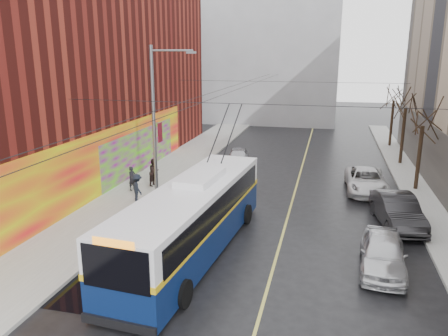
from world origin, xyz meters
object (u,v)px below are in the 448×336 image
at_px(trolleybus, 193,218).
at_px(pedestrian_c, 137,188).
at_px(pedestrian_b, 154,172).
at_px(tree_mid, 407,98).
at_px(parked_car_c, 366,181).
at_px(streetlight_pole, 156,121).
at_px(parked_car_b, 397,211).
at_px(tree_near, 424,113).
at_px(tree_far, 395,92).
at_px(parked_car_a, 383,253).
at_px(pedestrian_a, 132,178).
at_px(following_car, 238,157).

xyz_separation_m(trolleybus, pedestrian_c, (-5.14, 5.44, -0.67)).
bearing_deg(pedestrian_b, trolleybus, -138.95).
relative_size(tree_mid, pedestrian_c, 4.04).
bearing_deg(trolleybus, parked_car_c, 58.71).
relative_size(streetlight_pole, parked_car_b, 1.83).
xyz_separation_m(tree_near, tree_far, (0.00, 14.00, 0.17)).
xyz_separation_m(tree_near, tree_mid, (0.00, 7.00, 0.28)).
xyz_separation_m(trolleybus, parked_car_a, (7.94, 0.29, -0.90)).
distance_m(tree_mid, parked_car_a, 19.51).
bearing_deg(pedestrian_b, tree_far, -34.44).
height_order(tree_near, pedestrian_a, tree_near).
xyz_separation_m(tree_near, pedestrian_a, (-17.51, -4.62, -4.06)).
bearing_deg(pedestrian_c, following_car, -65.30).
height_order(tree_mid, pedestrian_a, tree_mid).
height_order(parked_car_a, pedestrian_a, pedestrian_a).
xyz_separation_m(following_car, pedestrian_a, (-5.09, -8.19, 0.22)).
bearing_deg(tree_near, parked_car_a, -105.28).
distance_m(parked_car_a, parked_car_c, 10.74).
height_order(tree_mid, parked_car_c, tree_mid).
bearing_deg(trolleybus, pedestrian_c, 138.00).
distance_m(tree_far, parked_car_c, 15.93).
xyz_separation_m(tree_near, parked_car_b, (-2.00, -6.55, -4.17)).
xyz_separation_m(parked_car_b, pedestrian_c, (-14.27, -0.02, 0.17)).
distance_m(tree_far, pedestrian_a, 25.91).
relative_size(tree_mid, pedestrian_a, 4.38).
distance_m(trolleybus, pedestrian_c, 7.51).
height_order(trolleybus, pedestrian_a, trolleybus).
height_order(tree_near, tree_mid, tree_mid).
relative_size(tree_mid, parked_car_a, 1.52).
bearing_deg(parked_car_c, tree_mid, 66.61).
xyz_separation_m(parked_car_a, pedestrian_a, (-14.31, 7.09, 0.16)).
bearing_deg(pedestrian_a, trolleybus, -119.64).
height_order(streetlight_pole, tree_mid, streetlight_pole).
bearing_deg(tree_far, parked_car_a, -97.09).
height_order(parked_car_b, following_car, parked_car_b).
xyz_separation_m(parked_car_b, pedestrian_b, (-14.52, 3.20, 0.24)).
distance_m(following_car, pedestrian_b, 8.05).
bearing_deg(tree_near, parked_car_c, -162.75).
bearing_deg(streetlight_pole, parked_car_c, 22.73).
bearing_deg(tree_mid, streetlight_pole, -139.35).
height_order(pedestrian_b, pedestrian_c, pedestrian_b).
xyz_separation_m(following_car, pedestrian_c, (-3.85, -10.13, 0.29)).
distance_m(tree_near, following_car, 13.61).
distance_m(parked_car_c, pedestrian_a, 14.82).
bearing_deg(parked_car_b, parked_car_c, 92.80).
bearing_deg(trolleybus, parked_car_a, 6.76).
distance_m(tree_mid, pedestrian_a, 21.46).
bearing_deg(tree_near, pedestrian_a, -165.21).
xyz_separation_m(tree_near, following_car, (-12.42, 3.56, -4.28)).
distance_m(pedestrian_b, pedestrian_c, 3.22).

